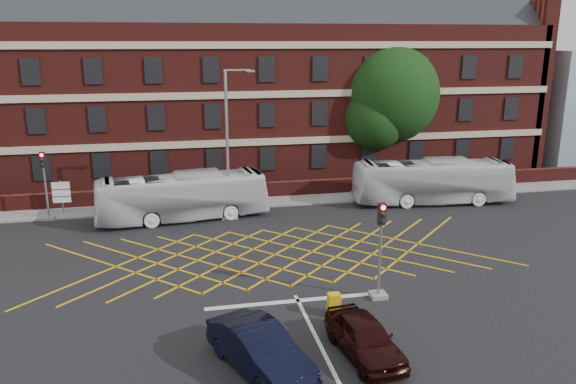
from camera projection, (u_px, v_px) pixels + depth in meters
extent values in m
plane|color=black|center=(282.00, 269.00, 27.40)|extent=(120.00, 120.00, 0.00)
cube|color=#571916|center=(231.00, 100.00, 46.63)|extent=(50.00, 12.00, 12.00)
cube|color=black|center=(229.00, 25.00, 45.06)|extent=(51.00, 10.61, 10.61)
cube|color=#B7A88C|center=(240.00, 95.00, 40.62)|extent=(50.00, 0.18, 0.50)
cube|color=black|center=(240.00, 116.00, 41.03)|extent=(1.20, 0.14, 1.80)
cube|color=#4D1514|center=(247.00, 191.00, 39.54)|extent=(56.00, 0.50, 1.10)
cube|color=slate|center=(249.00, 202.00, 38.72)|extent=(60.00, 3.00, 0.12)
cube|color=#CC990C|center=(275.00, 254.00, 29.28)|extent=(8.22, 8.22, 0.02)
cube|color=silver|center=(298.00, 301.00, 24.08)|extent=(8.00, 0.30, 0.02)
imported|color=silver|center=(182.00, 197.00, 34.72)|extent=(10.78, 3.79, 2.94)
imported|color=silver|center=(433.00, 181.00, 38.29)|extent=(11.07, 3.67, 3.03)
imported|color=black|center=(260.00, 349.00, 18.82)|extent=(3.41, 5.06, 1.58)
imported|color=black|center=(365.00, 337.00, 19.75)|extent=(2.19, 4.34, 1.42)
cylinder|color=black|center=(387.00, 146.00, 45.35)|extent=(0.90, 0.90, 5.17)
sphere|color=black|center=(390.00, 94.00, 44.27)|extent=(7.80, 7.80, 7.80)
sphere|color=black|center=(374.00, 118.00, 43.68)|extent=(5.07, 5.07, 5.07)
sphere|color=black|center=(402.00, 110.00, 45.67)|extent=(4.68, 4.68, 4.68)
cube|color=slate|center=(378.00, 295.00, 24.40)|extent=(0.70, 0.70, 0.20)
cylinder|color=gray|center=(380.00, 260.00, 23.97)|extent=(0.12, 0.12, 3.50)
cube|color=black|center=(382.00, 214.00, 23.43)|extent=(0.30, 0.25, 0.95)
sphere|color=#FF0C05|center=(383.00, 208.00, 23.22)|extent=(0.20, 0.20, 0.20)
cube|color=slate|center=(49.00, 218.00, 35.04)|extent=(0.70, 0.70, 0.20)
cylinder|color=gray|center=(46.00, 192.00, 34.61)|extent=(0.12, 0.12, 3.50)
cube|color=black|center=(42.00, 160.00, 34.07)|extent=(0.30, 0.25, 0.95)
sphere|color=#FF0C05|center=(41.00, 155.00, 33.86)|extent=(0.20, 0.20, 0.20)
cube|color=slate|center=(229.00, 216.00, 35.38)|extent=(1.00, 1.00, 0.20)
cylinder|color=gray|center=(227.00, 147.00, 34.21)|extent=(0.18, 0.18, 9.11)
cylinder|color=gray|center=(237.00, 70.00, 33.16)|extent=(1.60, 0.12, 0.12)
cube|color=gray|center=(250.00, 71.00, 33.33)|extent=(0.50, 0.20, 0.12)
cylinder|color=gray|center=(62.00, 197.00, 35.93)|extent=(0.10, 0.10, 2.20)
cube|color=silver|center=(60.00, 185.00, 35.65)|extent=(1.10, 0.06, 0.45)
cube|color=silver|center=(61.00, 193.00, 35.78)|extent=(1.10, 0.06, 0.40)
cube|color=silver|center=(62.00, 200.00, 35.89)|extent=(1.10, 0.06, 0.35)
cube|color=gold|center=(334.00, 304.00, 22.72)|extent=(0.49, 0.43, 0.94)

